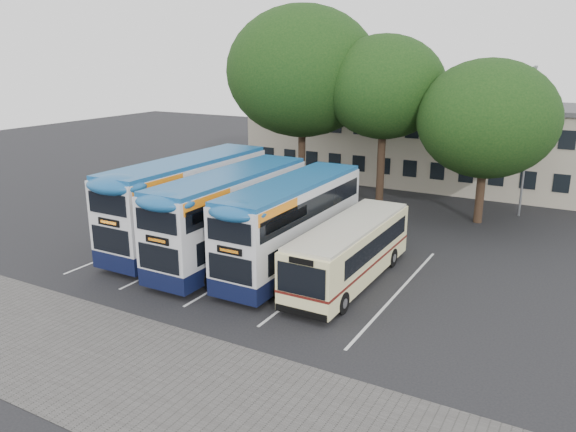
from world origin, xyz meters
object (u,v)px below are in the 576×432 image
at_px(bus_dd_left, 189,198).
at_px(tree_left, 302,72).
at_px(tree_right, 487,119).
at_px(bus_dd_mid, 232,212).
at_px(bus_single, 351,249).
at_px(bus_dd_right, 293,221).
at_px(lamp_post, 528,134).
at_px(tree_mid, 384,87).

bearing_deg(bus_dd_left, tree_left, 88.94).
distance_m(tree_right, bus_dd_left, 17.34).
relative_size(bus_dd_mid, bus_single, 1.15).
bearing_deg(bus_single, bus_dd_right, 176.34).
bearing_deg(lamp_post, bus_dd_mid, -126.54).
distance_m(lamp_post, tree_left, 14.73).
bearing_deg(tree_left, tree_mid, 1.04).
bearing_deg(tree_mid, tree_right, -5.02).
bearing_deg(bus_dd_right, bus_single, -3.66).
bearing_deg(tree_left, lamp_post, 8.76).
bearing_deg(tree_mid, bus_dd_mid, -101.89).
bearing_deg(tree_left, bus_single, -54.15).
relative_size(tree_mid, tree_right, 1.15).
xyz_separation_m(bus_dd_left, bus_dd_right, (6.35, -0.40, -0.21)).
bearing_deg(tree_right, bus_single, -104.19).
relative_size(bus_dd_left, bus_single, 1.21).
distance_m(lamp_post, tree_mid, 9.04).
relative_size(tree_left, tree_right, 1.35).
distance_m(tree_mid, bus_single, 14.53).
xyz_separation_m(bus_dd_mid, bus_single, (6.09, 0.22, -0.86)).
xyz_separation_m(bus_dd_left, bus_single, (9.33, -0.59, -0.98)).
bearing_deg(bus_dd_right, tree_right, 63.15).
bearing_deg(tree_mid, bus_dd_right, -88.25).
relative_size(tree_left, bus_dd_right, 1.29).
xyz_separation_m(tree_mid, bus_dd_right, (0.38, -12.52, -5.39)).
xyz_separation_m(bus_dd_right, bus_single, (2.98, -0.19, -0.77)).
xyz_separation_m(tree_mid, bus_single, (3.36, -12.71, -6.16)).
distance_m(bus_dd_mid, bus_single, 6.15).
bearing_deg(tree_left, bus_dd_mid, -76.74).
bearing_deg(bus_single, bus_dd_mid, -177.97).
bearing_deg(bus_dd_right, bus_dd_mid, -172.54).
bearing_deg(tree_mid, bus_dd_left, -116.21).
distance_m(tree_left, bus_dd_mid, 14.55).
height_order(tree_mid, bus_dd_mid, tree_mid).
height_order(bus_dd_mid, bus_dd_right, bus_dd_mid).
distance_m(tree_left, tree_right, 12.43).
bearing_deg(tree_left, bus_dd_right, -63.74).
bearing_deg(bus_dd_left, tree_mid, 63.79).
height_order(tree_right, bus_dd_right, tree_right).
distance_m(tree_right, bus_single, 13.35).
bearing_deg(bus_dd_left, bus_dd_right, -3.60).
bearing_deg(bus_dd_left, tree_right, 42.98).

